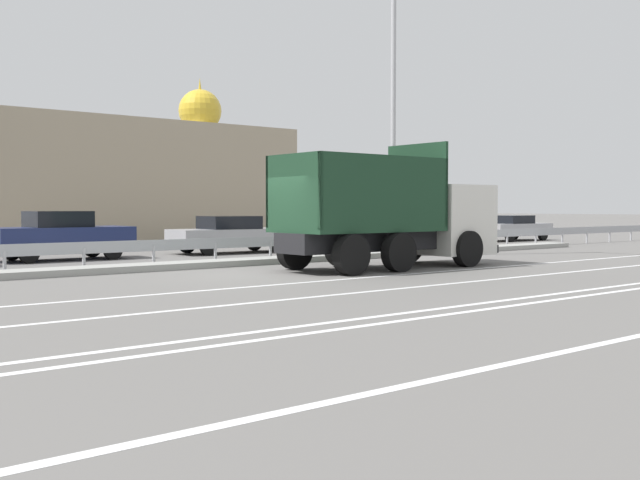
{
  "coord_description": "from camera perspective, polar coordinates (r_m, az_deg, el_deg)",
  "views": [
    {
      "loc": [
        -10.83,
        -15.86,
        1.72
      ],
      "look_at": [
        2.94,
        1.07,
        0.76
      ],
      "focal_mm": 42.0,
      "sensor_mm": 36.0,
      "label": 1
    }
  ],
  "objects": [
    {
      "name": "median_road_sign",
      "position": [
        27.75,
        8.58,
        1.4
      ],
      "size": [
        0.8,
        0.16,
        2.21
      ],
      "color": "white",
      "rests_on": "ground_plane"
    },
    {
      "name": "parked_car_7",
      "position": [
        35.7,
        9.31,
        0.94
      ],
      "size": [
        4.88,
        1.99,
        1.52
      ],
      "rotation": [
        0.0,
        0.0,
        1.56
      ],
      "color": "gray",
      "rests_on": "ground_plane"
    },
    {
      "name": "median_island",
      "position": [
        21.65,
        -8.99,
        -1.83
      ],
      "size": [
        35.38,
        1.1,
        0.18
      ],
      "primitive_type": "cube",
      "color": "gray",
      "rests_on": "ground_plane"
    },
    {
      "name": "lane_strip_2",
      "position": [
        17.12,
        20.96,
        -3.4
      ],
      "size": [
        64.32,
        0.16,
        0.01
      ],
      "primitive_type": "cube",
      "color": "silver",
      "rests_on": "ground_plane"
    },
    {
      "name": "lane_strip_3",
      "position": [
        16.86,
        22.57,
        -3.51
      ],
      "size": [
        64.32,
        0.16,
        0.01
      ],
      "primitive_type": "cube",
      "color": "silver",
      "rests_on": "ground_plane"
    },
    {
      "name": "church_tower",
      "position": [
        57.83,
        -9.1,
        5.91
      ],
      "size": [
        3.6,
        3.6,
        11.51
      ],
      "color": "silver",
      "rests_on": "ground_plane"
    },
    {
      "name": "parked_car_6",
      "position": [
        31.87,
        3.08,
        0.56
      ],
      "size": [
        4.01,
        1.93,
        1.21
      ],
      "rotation": [
        0.0,
        0.0,
        1.56
      ],
      "color": "#A3A3A8",
      "rests_on": "ground_plane"
    },
    {
      "name": "parked_car_4",
      "position": [
        25.64,
        -19.1,
        0.32
      ],
      "size": [
        4.35,
        1.92,
        1.59
      ],
      "rotation": [
        0.0,
        0.0,
        -1.57
      ],
      "color": "navy",
      "rests_on": "ground_plane"
    },
    {
      "name": "parked_car_8",
      "position": [
        39.65,
        14.42,
        0.93
      ],
      "size": [
        4.32,
        2.09,
        1.3
      ],
      "rotation": [
        0.0,
        0.0,
        -1.6
      ],
      "color": "#A3A3A8",
      "rests_on": "ground_plane"
    },
    {
      "name": "street_lamp_1",
      "position": [
        26.54,
        5.82,
        11.65
      ],
      "size": [
        0.7,
        2.17,
        10.89
      ],
      "color": "#ADADB2",
      "rests_on": "ground_plane"
    },
    {
      "name": "median_guardrail",
      "position": [
        22.45,
        -10.22,
        -0.46
      ],
      "size": [
        64.32,
        0.09,
        0.78
      ],
      "color": "#9EA0A5",
      "rests_on": "ground_plane"
    },
    {
      "name": "lane_strip_1",
      "position": [
        18.57,
        13.89,
        -2.86
      ],
      "size": [
        64.32,
        0.16,
        0.01
      ],
      "primitive_type": "cube",
      "color": "silver",
      "rests_on": "ground_plane"
    },
    {
      "name": "background_building_1",
      "position": [
        43.0,
        -15.14,
        4.27
      ],
      "size": [
        17.73,
        9.51,
        6.21
      ],
      "primitive_type": "cube",
      "color": "tan",
      "rests_on": "ground_plane"
    },
    {
      "name": "dump_truck",
      "position": [
        21.79,
        6.69,
        1.29
      ],
      "size": [
        6.96,
        2.73,
        3.56
      ],
      "rotation": [
        0.0,
        0.0,
        -1.58
      ],
      "color": "silver",
      "rests_on": "ground_plane"
    },
    {
      "name": "parked_car_5",
      "position": [
        28.17,
        -6.74,
        0.45
      ],
      "size": [
        4.77,
        2.23,
        1.39
      ],
      "rotation": [
        0.0,
        0.0,
        -1.65
      ],
      "color": "#A3A3A8",
      "rests_on": "ground_plane"
    },
    {
      "name": "lane_strip_0",
      "position": [
        20.01,
        8.66,
        -2.43
      ],
      "size": [
        64.32,
        0.16,
        0.01
      ],
      "primitive_type": "cube",
      "color": "silver",
      "rests_on": "ground_plane"
    },
    {
      "name": "ground_plane",
      "position": [
        19.28,
        -4.78,
        -2.6
      ],
      "size": [
        320.0,
        320.0,
        0.0
      ],
      "primitive_type": "plane",
      "color": "#605E5B"
    }
  ]
}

